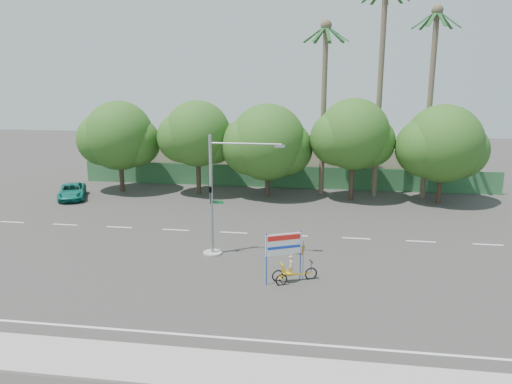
# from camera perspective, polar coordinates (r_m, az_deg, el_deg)

# --- Properties ---
(ground) EXTENTS (120.00, 120.00, 0.00)m
(ground) POSITION_cam_1_polar(r_m,az_deg,el_deg) (25.55, -1.53, -10.50)
(ground) COLOR #33302D
(ground) RESTS_ON ground
(sidewalk_near) EXTENTS (50.00, 2.40, 0.12)m
(sidewalk_near) POSITION_cam_1_polar(r_m,az_deg,el_deg) (19.07, -5.64, -19.50)
(sidewalk_near) COLOR gray
(sidewalk_near) RESTS_ON ground
(fence) EXTENTS (38.00, 0.08, 2.00)m
(fence) POSITION_cam_1_polar(r_m,az_deg,el_deg) (45.62, 3.11, 1.74)
(fence) COLOR #336B3D
(fence) RESTS_ON ground
(building_left) EXTENTS (12.00, 8.00, 4.00)m
(building_left) POSITION_cam_1_polar(r_m,az_deg,el_deg) (51.62, -7.55, 4.18)
(building_left) COLOR beige
(building_left) RESTS_ON ground
(building_right) EXTENTS (14.00, 8.00, 3.60)m
(building_right) POSITION_cam_1_polar(r_m,az_deg,el_deg) (49.85, 12.82, 3.38)
(building_right) COLOR beige
(building_right) RESTS_ON ground
(tree_far_left) EXTENTS (7.14, 6.00, 7.96)m
(tree_far_left) POSITION_cam_1_polar(r_m,az_deg,el_deg) (45.13, -15.42, 5.98)
(tree_far_left) COLOR #473828
(tree_far_left) RESTS_ON ground
(tree_left) EXTENTS (6.66, 5.60, 8.07)m
(tree_left) POSITION_cam_1_polar(r_m,az_deg,el_deg) (42.76, -6.77, 6.37)
(tree_left) COLOR #473828
(tree_left) RESTS_ON ground
(tree_center) EXTENTS (7.62, 6.40, 7.85)m
(tree_center) POSITION_cam_1_polar(r_m,az_deg,el_deg) (41.69, 1.27, 5.45)
(tree_center) COLOR #473828
(tree_center) RESTS_ON ground
(tree_right) EXTENTS (6.90, 5.80, 8.36)m
(tree_right) POSITION_cam_1_polar(r_m,az_deg,el_deg) (41.31, 11.02, 6.21)
(tree_right) COLOR #473828
(tree_right) RESTS_ON ground
(tree_far_right) EXTENTS (7.38, 6.20, 7.94)m
(tree_far_right) POSITION_cam_1_polar(r_m,az_deg,el_deg) (42.29, 20.53, 4.95)
(tree_far_right) COLOR #473828
(tree_far_right) RESTS_ON ground
(palm_tall) EXTENTS (3.73, 3.79, 17.45)m
(palm_tall) POSITION_cam_1_polar(r_m,az_deg,el_deg) (42.61, 14.09, 13.33)
(palm_tall) COLOR #70604C
(palm_tall) RESTS_ON ground
(palm_mid) EXTENTS (3.73, 3.79, 15.45)m
(palm_mid) POSITION_cam_1_polar(r_m,az_deg,el_deg) (43.18, 19.40, 11.56)
(palm_mid) COLOR #70604C
(palm_mid) RESTS_ON ground
(palm_short) EXTENTS (3.73, 3.79, 14.45)m
(palm_short) POSITION_cam_1_polar(r_m,az_deg,el_deg) (42.47, 7.79, 11.44)
(palm_short) COLOR #70604C
(palm_short) RESTS_ON ground
(traffic_signal) EXTENTS (4.72, 1.10, 7.00)m
(traffic_signal) POSITION_cam_1_polar(r_m,az_deg,el_deg) (28.65, -4.52, -1.61)
(traffic_signal) COLOR gray
(traffic_signal) RESTS_ON ground
(trike_billboard) EXTENTS (2.57, 1.35, 2.75)m
(trike_billboard) POSITION_cam_1_polar(r_m,az_deg,el_deg) (25.42, 3.74, -7.94)
(trike_billboard) COLOR black
(trike_billboard) RESTS_ON ground
(pickup_truck) EXTENTS (3.64, 4.87, 1.23)m
(pickup_truck) POSITION_cam_1_polar(r_m,az_deg,el_deg) (44.50, -20.28, 0.08)
(pickup_truck) COLOR #107062
(pickup_truck) RESTS_ON ground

